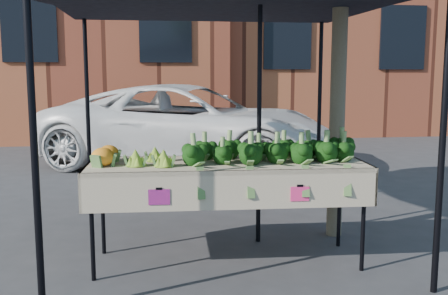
# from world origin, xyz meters

# --- Properties ---
(ground) EXTENTS (90.00, 90.00, 0.00)m
(ground) POSITION_xyz_m (0.00, 0.00, 0.00)
(ground) COLOR #313133
(table) EXTENTS (2.43, 0.89, 0.90)m
(table) POSITION_xyz_m (-0.18, 0.14, 0.45)
(table) COLOR #CDB494
(table) RESTS_ON ground
(canopy) EXTENTS (3.16, 3.16, 2.74)m
(canopy) POSITION_xyz_m (-0.14, 0.73, 1.37)
(canopy) COLOR black
(canopy) RESTS_ON ground
(broccoli_heap) EXTENTS (1.59, 0.56, 0.25)m
(broccoli_heap) POSITION_xyz_m (0.21, 0.17, 1.02)
(broccoli_heap) COLOR black
(broccoli_heap) RESTS_ON table
(romanesco_cluster) EXTENTS (0.42, 0.46, 0.19)m
(romanesco_cluster) POSITION_xyz_m (-0.84, 0.13, 1.00)
(romanesco_cluster) COLOR #95A62F
(romanesco_cluster) RESTS_ON table
(cauliflower_pair) EXTENTS (0.22, 0.42, 0.17)m
(cauliflower_pair) POSITION_xyz_m (-1.21, 0.21, 0.99)
(cauliflower_pair) COLOR orange
(cauliflower_pair) RESTS_ON table
(vehicle) EXTENTS (2.29, 2.81, 5.27)m
(vehicle) POSITION_xyz_m (-0.17, 4.98, 2.64)
(vehicle) COLOR white
(vehicle) RESTS_ON ground
(street_tree) EXTENTS (2.28, 2.28, 4.48)m
(street_tree) POSITION_xyz_m (1.03, 0.76, 2.24)
(street_tree) COLOR #1E4C14
(street_tree) RESTS_ON ground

